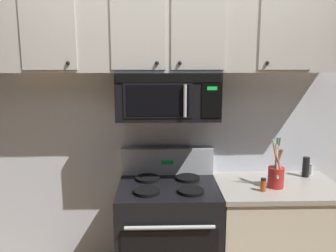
{
  "coord_description": "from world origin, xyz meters",
  "views": [
    {
      "loc": [
        -0.08,
        -2.11,
        1.85
      ],
      "look_at": [
        0.0,
        0.49,
        1.35
      ],
      "focal_mm": 37.63,
      "sensor_mm": 36.0,
      "label": 1
    }
  ],
  "objects_px": {
    "stove_range": "(168,238)",
    "salt_shaker": "(311,169)",
    "over_range_microwave": "(168,96)",
    "utensil_crock_red": "(276,174)",
    "pepper_mill": "(306,167)",
    "spice_jar": "(263,185)"
  },
  "relations": [
    {
      "from": "stove_range",
      "to": "pepper_mill",
      "type": "relative_size",
      "value": 6.82
    },
    {
      "from": "over_range_microwave",
      "to": "salt_shaker",
      "type": "xyz_separation_m",
      "value": [
        1.19,
        0.11,
        -0.63
      ]
    },
    {
      "from": "pepper_mill",
      "to": "spice_jar",
      "type": "distance_m",
      "value": 0.54
    },
    {
      "from": "salt_shaker",
      "to": "pepper_mill",
      "type": "height_order",
      "value": "pepper_mill"
    },
    {
      "from": "utensil_crock_red",
      "to": "pepper_mill",
      "type": "relative_size",
      "value": 2.33
    },
    {
      "from": "salt_shaker",
      "to": "pepper_mill",
      "type": "distance_m",
      "value": 0.09
    },
    {
      "from": "pepper_mill",
      "to": "stove_range",
      "type": "bearing_deg",
      "value": -170.99
    },
    {
      "from": "spice_jar",
      "to": "over_range_microwave",
      "type": "bearing_deg",
      "value": 160.28
    },
    {
      "from": "stove_range",
      "to": "salt_shaker",
      "type": "distance_m",
      "value": 1.3
    },
    {
      "from": "stove_range",
      "to": "over_range_microwave",
      "type": "xyz_separation_m",
      "value": [
        -0.0,
        0.12,
        1.11
      ]
    },
    {
      "from": "salt_shaker",
      "to": "pepper_mill",
      "type": "xyz_separation_m",
      "value": [
        -0.07,
        -0.05,
        0.04
      ]
    },
    {
      "from": "utensil_crock_red",
      "to": "spice_jar",
      "type": "height_order",
      "value": "utensil_crock_red"
    },
    {
      "from": "stove_range",
      "to": "salt_shaker",
      "type": "bearing_deg",
      "value": 10.79
    },
    {
      "from": "stove_range",
      "to": "utensil_crock_red",
      "type": "height_order",
      "value": "utensil_crock_red"
    },
    {
      "from": "spice_jar",
      "to": "stove_range",
      "type": "bearing_deg",
      "value": 169.29
    },
    {
      "from": "utensil_crock_red",
      "to": "over_range_microwave",
      "type": "bearing_deg",
      "value": 167.91
    },
    {
      "from": "utensil_crock_red",
      "to": "spice_jar",
      "type": "bearing_deg",
      "value": -147.31
    },
    {
      "from": "utensil_crock_red",
      "to": "spice_jar",
      "type": "relative_size",
      "value": 3.94
    },
    {
      "from": "over_range_microwave",
      "to": "spice_jar",
      "type": "xyz_separation_m",
      "value": [
        0.69,
        -0.25,
        -0.63
      ]
    },
    {
      "from": "pepper_mill",
      "to": "salt_shaker",
      "type": "bearing_deg",
      "value": 36.36
    },
    {
      "from": "stove_range",
      "to": "over_range_microwave",
      "type": "height_order",
      "value": "over_range_microwave"
    },
    {
      "from": "stove_range",
      "to": "pepper_mill",
      "type": "height_order",
      "value": "stove_range"
    }
  ]
}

